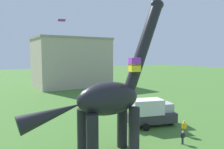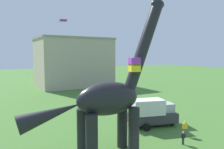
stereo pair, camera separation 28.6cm
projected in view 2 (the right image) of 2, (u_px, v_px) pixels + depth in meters
The scene contains 7 objects.
dinosaur_sculpture at pixel (108, 99), 17.25m from camera, with size 12.64×2.68×13.22m.
parked_box_truck at pixel (152, 112), 24.93m from camera, with size 5.97×3.61×3.20m.
person_near_flyer at pixel (183, 137), 19.80m from camera, with size 0.47×0.21×1.25m.
person_far_spectator at pixel (185, 127), 21.81m from camera, with size 0.60×0.27×1.61m.
kite_near_low at pixel (134, 65), 17.52m from camera, with size 0.98×0.98×1.14m.
kite_drifting at pixel (63, 20), 31.02m from camera, with size 1.15×0.91×0.24m.
background_building_block at pixel (74, 62), 57.28m from camera, with size 18.61×13.36×12.60m.
Camera 2 is at (-9.23, -11.26, 8.32)m, focal length 34.46 mm.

